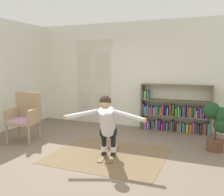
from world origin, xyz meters
name	(u,v)px	position (x,y,z in m)	size (l,w,h in m)	color
ground_plane	(93,156)	(0.00, 0.00, 0.00)	(7.20, 7.20, 0.00)	#746355
back_wall	(134,75)	(0.00, 2.60, 1.45)	(6.00, 0.10, 2.90)	silver
double_door	(94,82)	(-1.24, 2.54, 1.23)	(1.22, 0.05, 2.45)	beige
rug	(109,155)	(0.27, 0.14, 0.00)	(2.16, 1.81, 0.01)	brown
bookshelf	(174,114)	(1.15, 2.39, 0.46)	(1.79, 0.30, 1.23)	brown
wicker_chair	(25,116)	(-1.89, 0.30, 0.58)	(0.72, 0.72, 1.10)	tan
potted_plant	(218,122)	(2.19, 1.19, 0.61)	(0.54, 0.45, 1.00)	brown
skis_pair	(109,153)	(0.26, 0.17, 0.02)	(0.46, 0.92, 0.07)	brown
person_skier	(107,121)	(0.31, -0.03, 0.72)	(1.46, 0.77, 1.13)	white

